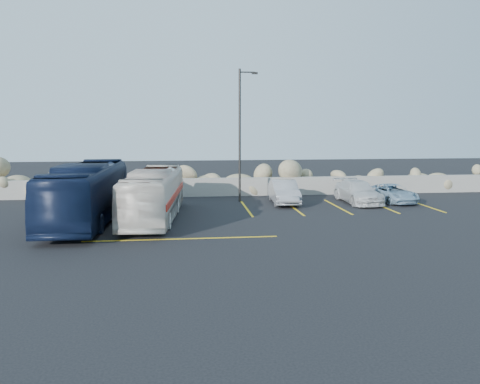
{
  "coord_description": "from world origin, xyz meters",
  "views": [
    {
      "loc": [
        -0.77,
        -18.78,
        4.62
      ],
      "look_at": [
        1.88,
        4.0,
        1.38
      ],
      "focal_mm": 35.0,
      "sensor_mm": 36.0,
      "label": 1
    }
  ],
  "objects": [
    {
      "name": "car_b",
      "position": [
        5.08,
        8.58,
        0.69
      ],
      "size": [
        1.69,
        4.26,
        1.38
      ],
      "primitive_type": "imported",
      "rotation": [
        0.0,
        0.0,
        -0.06
      ],
      "color": "#A5A5A9",
      "rests_on": "ground"
    },
    {
      "name": "parking_lines",
      "position": [
        4.64,
        5.57,
        0.01
      ],
      "size": [
        18.16,
        9.36,
        0.01
      ],
      "color": "yellow",
      "rests_on": "ground"
    },
    {
      "name": "vintage_bus",
      "position": [
        -2.36,
        4.53,
        1.26
      ],
      "size": [
        2.79,
        9.15,
        2.51
      ],
      "primitive_type": "imported",
      "rotation": [
        0.0,
        0.0,
        -0.08
      ],
      "color": "silver",
      "rests_on": "ground"
    },
    {
      "name": "ground",
      "position": [
        0.0,
        0.0,
        0.0
      ],
      "size": [
        90.0,
        90.0,
        0.0
      ],
      "primitive_type": "plane",
      "color": "black",
      "rests_on": "ground"
    },
    {
      "name": "car_c",
      "position": [
        9.59,
        8.27,
        0.66
      ],
      "size": [
        1.99,
        4.62,
        1.33
      ],
      "primitive_type": "imported",
      "rotation": [
        0.0,
        0.0,
        0.03
      ],
      "color": "silver",
      "rests_on": "ground"
    },
    {
      "name": "car_d",
      "position": [
        11.81,
        8.32,
        0.54
      ],
      "size": [
        2.18,
        4.06,
        1.08
      ],
      "primitive_type": "imported",
      "rotation": [
        0.0,
        0.0,
        0.1
      ],
      "color": "#84A4BC",
      "rests_on": "ground"
    },
    {
      "name": "lamppost",
      "position": [
        2.56,
        9.5,
        4.3
      ],
      "size": [
        1.14,
        0.18,
        8.0
      ],
      "color": "#282623",
      "rests_on": "ground"
    },
    {
      "name": "riprap_pile",
      "position": [
        0.0,
        13.2,
        1.3
      ],
      "size": [
        54.0,
        2.8,
        2.6
      ],
      "primitive_type": null,
      "color": "#948161",
      "rests_on": "ground"
    },
    {
      "name": "seawall",
      "position": [
        0.0,
        12.0,
        0.6
      ],
      "size": [
        60.0,
        0.4,
        1.2
      ],
      "primitive_type": "cube",
      "color": "gray",
      "rests_on": "ground"
    },
    {
      "name": "tour_coach",
      "position": [
        -5.53,
        4.3,
        1.42
      ],
      "size": [
        2.55,
        10.26,
        2.85
      ],
      "primitive_type": "imported",
      "rotation": [
        0.0,
        0.0,
        -0.02
      ],
      "color": "#101A36",
      "rests_on": "ground"
    }
  ]
}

